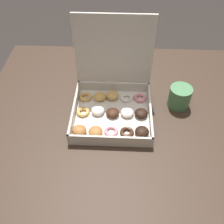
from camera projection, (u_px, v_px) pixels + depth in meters
name	position (u px, v px, depth m)	size (l,w,h in m)	color
ground_plane	(119.00, 201.00, 1.59)	(8.00, 8.00, 0.00)	#2D2826
dining_table	(122.00, 130.00, 1.11)	(1.16, 0.96, 0.76)	#38281E
donut_box	(112.00, 96.00, 1.02)	(0.30, 0.31, 0.35)	silver
coffee_mug	(180.00, 96.00, 1.05)	(0.09, 0.09, 0.09)	#4C8456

